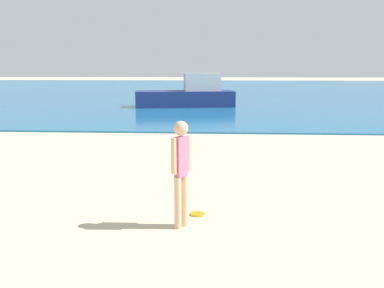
# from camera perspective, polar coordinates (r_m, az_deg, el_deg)

# --- Properties ---
(water) EXTENTS (160.00, 60.00, 0.06)m
(water) POSITION_cam_1_polar(r_m,az_deg,el_deg) (44.46, 2.80, 7.71)
(water) COLOR #1E6B9E
(water) RESTS_ON ground
(person_standing) EXTENTS (0.27, 0.30, 1.60)m
(person_standing) POSITION_cam_1_polar(r_m,az_deg,el_deg) (5.92, -1.55, -3.38)
(person_standing) COLOR #DDAD84
(person_standing) RESTS_ON ground
(frisbee) EXTENTS (0.23, 0.23, 0.03)m
(frisbee) POSITION_cam_1_polar(r_m,az_deg,el_deg) (6.66, 0.77, -9.83)
(frisbee) COLOR orange
(frisbee) RESTS_ON ground
(boat_near) EXTENTS (6.01, 2.81, 1.97)m
(boat_near) POSITION_cam_1_polar(r_m,az_deg,el_deg) (24.22, -0.50, 6.90)
(boat_near) COLOR navy
(boat_near) RESTS_ON water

